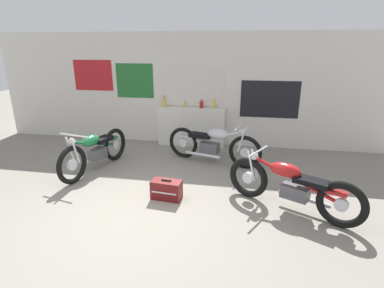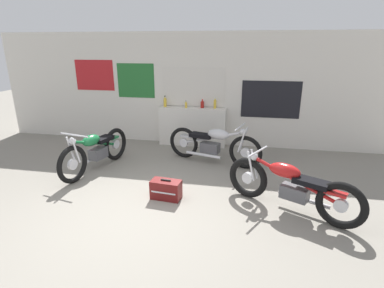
% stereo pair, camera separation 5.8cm
% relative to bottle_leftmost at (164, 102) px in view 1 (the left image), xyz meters
% --- Properties ---
extents(ground_plane, '(24.00, 24.00, 0.00)m').
position_rel_bottle_leftmost_xyz_m(ground_plane, '(0.44, -3.57, -1.10)').
color(ground_plane, gray).
extents(wall_back, '(10.00, 0.07, 2.80)m').
position_rel_bottle_leftmost_xyz_m(wall_back, '(0.45, 0.17, 0.30)').
color(wall_back, silver).
rests_on(wall_back, ground_plane).
extents(sill_counter, '(1.70, 0.28, 0.98)m').
position_rel_bottle_leftmost_xyz_m(sill_counter, '(0.71, -0.01, -0.61)').
color(sill_counter, silver).
rests_on(sill_counter, ground_plane).
extents(bottle_leftmost, '(0.08, 0.08, 0.28)m').
position_rel_bottle_leftmost_xyz_m(bottle_leftmost, '(0.00, 0.00, 0.00)').
color(bottle_leftmost, gold).
rests_on(bottle_leftmost, sill_counter).
extents(bottle_left_center, '(0.06, 0.06, 0.18)m').
position_rel_bottle_leftmost_xyz_m(bottle_left_center, '(0.55, -0.05, -0.04)').
color(bottle_left_center, gold).
rests_on(bottle_left_center, sill_counter).
extents(bottle_center, '(0.09, 0.09, 0.22)m').
position_rel_bottle_leftmost_xyz_m(bottle_center, '(0.96, 0.03, -0.03)').
color(bottle_center, maroon).
rests_on(bottle_center, sill_counter).
extents(bottle_right_center, '(0.07, 0.07, 0.28)m').
position_rel_bottle_leftmost_xyz_m(bottle_right_center, '(1.27, 0.03, -0.00)').
color(bottle_right_center, gold).
rests_on(bottle_right_center, sill_counter).
extents(motorcycle_green, '(0.69, 2.01, 0.91)m').
position_rel_bottle_leftmost_xyz_m(motorcycle_green, '(-0.94, -1.99, -0.67)').
color(motorcycle_green, black).
rests_on(motorcycle_green, ground_plane).
extents(motorcycle_red, '(1.96, 1.12, 0.87)m').
position_rel_bottle_leftmost_xyz_m(motorcycle_red, '(2.80, -2.94, -0.69)').
color(motorcycle_red, black).
rests_on(motorcycle_red, ground_plane).
extents(motorcycle_silver, '(2.11, 0.81, 0.90)m').
position_rel_bottle_leftmost_xyz_m(motorcycle_silver, '(1.38, -1.15, -0.67)').
color(motorcycle_silver, black).
rests_on(motorcycle_silver, ground_plane).
extents(hard_case_darkred, '(0.53, 0.31, 0.35)m').
position_rel_bottle_leftmost_xyz_m(hard_case_darkred, '(0.80, -2.92, -0.94)').
color(hard_case_darkred, maroon).
rests_on(hard_case_darkred, ground_plane).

